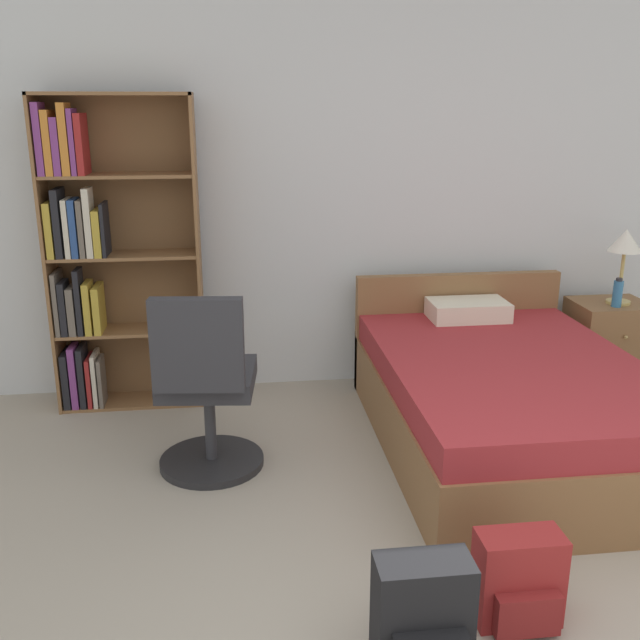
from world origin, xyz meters
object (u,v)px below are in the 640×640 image
Objects in this scene: office_chair at (206,391)px; nightstand at (607,344)px; table_lamp at (625,245)px; water_bottle at (618,293)px; backpack_black at (423,617)px; bed at (504,398)px; bookshelf at (101,256)px; backpack_red at (519,581)px.

nightstand is at bearing 18.91° from office_chair.
water_bottle is (-0.05, -0.07, -0.30)m from table_lamp.
water_bottle is 0.48× the size of backpack_black.
office_chair reaches higher than bed.
nightstand reaches higher than backpack_black.
backpack_black is (1.40, -2.47, -0.78)m from bookshelf.
bed is 1.68m from office_chair.
office_chair is 2.92m from table_lamp.
bookshelf is 2.56m from bed.
bookshelf is at bearing 128.25° from backpack_red.
backpack_red is at bearing 22.32° from backpack_black.
office_chair is 2.80m from water_bottle.
bed is (2.30, -0.88, -0.70)m from bookshelf.
backpack_red is 0.45m from backpack_black.
bookshelf is 3.04m from backpack_red.
bed is at bearing 4.64° from office_chair.
table_lamp is 1.39× the size of backpack_red.
bed is 1.51m from backpack_red.
table_lamp is at bearing -47.81° from nightstand.
bed is 1.29m from water_bottle.
table_lamp is 2.59× the size of water_bottle.
bookshelf is at bearing 176.72° from water_bottle.
bed is 1.83m from backpack_black.
office_chair is (0.64, -1.01, -0.51)m from bookshelf.
backpack_red is (1.17, -1.29, -0.29)m from office_chair.
office_chair is at bearing -57.54° from bookshelf.
bookshelf is 4.77× the size of backpack_black.
table_lamp is at bearing 18.18° from office_chair.
backpack_red is (1.82, -2.30, -0.81)m from bookshelf.
nightstand is at bearing -1.48° from bookshelf.
bookshelf reaches higher than backpack_black.
table_lamp is at bearing 54.65° from backpack_red.
bed is at bearing -144.48° from table_lamp.
office_chair is 2.86m from nightstand.
table_lamp is 0.32m from water_bottle.
bookshelf is 5.37× the size of backpack_red.
bed reaches higher than nightstand.
bookshelf is 2.95m from backpack_black.
backpack_black reaches higher than backpack_red.
table_lamp is (3.37, -0.12, 0.01)m from bookshelf.
table_lamp reaches higher than backpack_black.
bed reaches higher than backpack_red.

